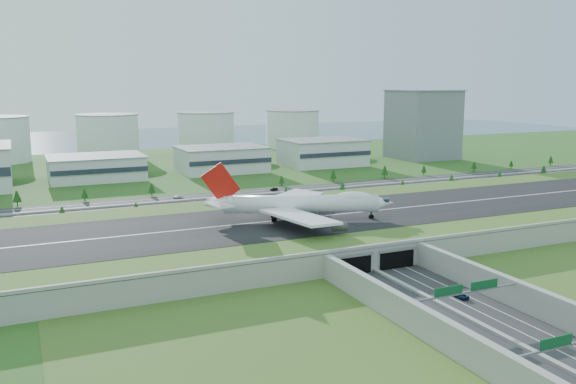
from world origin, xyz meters
name	(u,v)px	position (x,y,z in m)	size (l,w,h in m)	color
ground	(309,237)	(0.00, 0.00, 0.00)	(1200.00, 1200.00, 0.00)	#275C1C
airfield_deck	(309,227)	(0.00, -0.09, 4.12)	(520.00, 100.00, 9.20)	gray
underpass_road	(477,312)	(0.00, -99.42, 3.43)	(38.80, 120.40, 8.00)	#28282B
sign_gantry_near	(466,293)	(0.00, -95.04, 6.95)	(38.70, 0.70, 9.80)	gray
sign_gantry_far	(576,344)	(0.00, -130.04, 6.95)	(38.70, 0.70, 9.80)	gray
north_expressway	(232,197)	(0.00, 95.00, 0.06)	(560.00, 36.00, 0.12)	#28282B
tree_row	(250,188)	(9.97, 94.15, 4.60)	(502.09, 48.61, 8.30)	#3D2819
hangar_mid_a	(96,168)	(-60.00, 190.00, 7.50)	(58.00, 42.00, 15.00)	silver
hangar_mid_b	(222,159)	(25.00, 190.00, 8.50)	(58.00, 42.00, 17.00)	silver
hangar_mid_c	(323,153)	(105.00, 190.00, 9.50)	(58.00, 42.00, 19.00)	silver
office_tower	(423,125)	(200.00, 195.00, 27.50)	(46.00, 46.00, 55.00)	slate
fuel_tank_b	(108,136)	(-35.00, 310.00, 17.50)	(50.00, 50.00, 35.00)	white
fuel_tank_c	(206,133)	(50.00, 310.00, 17.50)	(50.00, 50.00, 35.00)	white
fuel_tank_d	(292,129)	(135.00, 310.00, 17.50)	(50.00, 50.00, 35.00)	white
bay_water	(119,138)	(0.00, 480.00, 0.03)	(1200.00, 260.00, 0.06)	#38546B
boeing_747	(300,204)	(-5.13, -1.90, 14.72)	(73.39, 68.09, 23.82)	white
car_0	(401,303)	(-10.68, -80.47, 0.96)	(1.97, 4.90, 1.67)	#B7B7BC
car_1	(530,375)	(-9.96, -127.56, 0.82)	(1.48, 4.25, 1.40)	white
car_2	(461,296)	(8.97, -82.55, 0.86)	(2.45, 5.30, 1.47)	#0C1F3E
car_5	(274,189)	(28.57, 103.95, 0.95)	(1.75, 5.03, 1.66)	black
car_6	(455,179)	(148.18, 89.47, 0.92)	(2.65, 5.74, 1.59)	silver
car_7	(178,197)	(-28.23, 104.45, 0.94)	(2.30, 5.66, 1.64)	white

